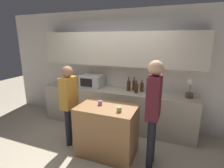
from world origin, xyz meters
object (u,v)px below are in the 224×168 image
bottle_0 (129,85)px  bottle_2 (136,88)px  person_center (153,105)px  microwave (92,81)px  toaster (72,81)px  potted_plant (190,88)px  cup_0 (119,109)px  cup_1 (100,103)px  bottle_3 (142,87)px  person_left (69,100)px  bottle_1 (134,85)px

bottle_0 → bottle_2: bottle_0 is taller
person_center → bottle_0: bearing=34.2°
microwave → person_center: (1.63, -1.06, -0.00)m
toaster → potted_plant: 2.77m
cup_0 → cup_1: 0.45m
bottle_3 → person_center: (0.42, -1.14, 0.04)m
microwave → cup_0: (1.11, -1.17, -0.11)m
cup_1 → potted_plant: bearing=34.1°
cup_1 → person_left: bearing=-178.5°
bottle_3 → cup_1: (-0.52, -1.08, -0.06)m
cup_1 → person_center: (0.94, -0.06, 0.11)m
toaster → person_left: bearing=-58.3°
bottle_3 → bottle_2: bearing=-121.6°
microwave → person_center: person_center is taller
bottle_1 → cup_1: bearing=-106.3°
person_left → bottle_2: bearing=133.6°
potted_plant → bottle_1: potted_plant is taller
cup_1 → toaster: bearing=141.7°
potted_plant → bottle_3: bearing=175.6°
bottle_2 → bottle_3: size_ratio=1.04×
potted_plant → bottle_2: bearing=-176.0°
bottle_1 → potted_plant: bearing=-5.1°
bottle_2 → person_center: size_ratio=0.16×
microwave → person_left: person_left is taller
cup_0 → bottle_3: bearing=85.4°
bottle_0 → toaster: bearing=-179.0°
bottle_1 → cup_0: bottle_1 is taller
microwave → cup_1: bearing=-55.4°
bottle_1 → bottle_3: bearing=-8.8°
bottle_3 → cup_0: 1.25m
bottle_1 → microwave: bearing=-174.1°
bottle_0 → person_left: bearing=-129.6°
potted_plant → person_left: bearing=-154.3°
person_center → toaster: bearing=65.2°
bottle_0 → cup_1: (-0.22, -1.03, -0.08)m
bottle_0 → person_left: person_left is taller
toaster → person_center: (2.22, -1.07, 0.05)m
bottle_0 → person_center: bearing=-56.7°
cup_1 → bottle_3: bearing=64.5°
bottle_0 → bottle_3: bearing=9.5°
bottle_3 → bottle_1: bearing=171.2°
bottle_0 → person_center: (0.72, -1.09, 0.02)m
bottle_0 → bottle_1: size_ratio=1.01×
toaster → cup_1: size_ratio=3.28×
potted_plant → cup_0: (-1.07, -1.17, -0.16)m
potted_plant → bottle_0: 1.27m
cup_1 → cup_0: bearing=-21.0°
toaster → person_center: 2.46m
bottle_2 → person_center: person_center is taller
bottle_2 → bottle_3: bottle_2 is taller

